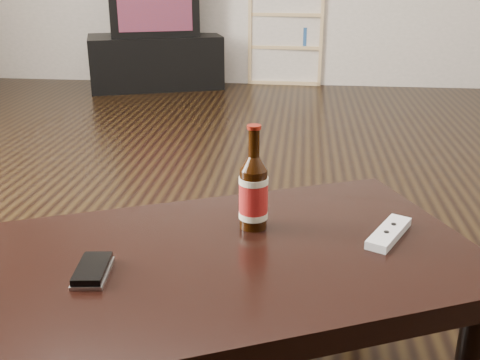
# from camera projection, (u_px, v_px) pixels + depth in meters

# --- Properties ---
(floor) EXTENTS (5.00, 6.00, 0.01)m
(floor) POSITION_uv_depth(u_px,v_px,m) (204.00, 250.00, 1.99)
(floor) COLOR black
(floor) RESTS_ON ground
(tv_stand) EXTENTS (1.16, 0.84, 0.42)m
(tv_stand) POSITION_uv_depth(u_px,v_px,m) (156.00, 61.00, 4.59)
(tv_stand) COLOR black
(tv_stand) RESTS_ON floor
(tv) EXTENTS (0.78, 0.63, 0.51)m
(tv) POSITION_uv_depth(u_px,v_px,m) (152.00, 2.00, 4.42)
(tv) COLOR black
(tv) RESTS_ON tv_stand
(bookshelf) EXTENTS (0.62, 0.31, 1.14)m
(bookshelf) POSITION_uv_depth(u_px,v_px,m) (286.00, 10.00, 4.67)
(bookshelf) COLOR tan
(bookshelf) RESTS_ON floor
(coffee_table) EXTENTS (1.18, 0.96, 0.38)m
(coffee_table) POSITION_uv_depth(u_px,v_px,m) (229.00, 275.00, 1.17)
(coffee_table) COLOR black
(coffee_table) RESTS_ON floor
(beer_bottle) EXTENTS (0.07, 0.07, 0.24)m
(beer_bottle) POSITION_uv_depth(u_px,v_px,m) (253.00, 193.00, 1.24)
(beer_bottle) COLOR black
(beer_bottle) RESTS_ON coffee_table
(phone) EXTENTS (0.07, 0.12, 0.02)m
(phone) POSITION_uv_depth(u_px,v_px,m) (93.00, 270.00, 1.07)
(phone) COLOR #B5B5B7
(phone) RESTS_ON coffee_table
(remote) EXTENTS (0.12, 0.17, 0.02)m
(remote) POSITION_uv_depth(u_px,v_px,m) (389.00, 233.00, 1.22)
(remote) COLOR #BCBCBF
(remote) RESTS_ON coffee_table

